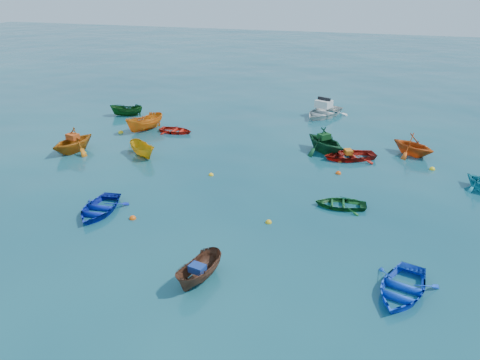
# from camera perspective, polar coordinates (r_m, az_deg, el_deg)

# --- Properties ---
(ground) EXTENTS (160.00, 160.00, 0.00)m
(ground) POSITION_cam_1_polar(r_m,az_deg,el_deg) (21.88, -3.77, -6.08)
(ground) COLOR #0A3B4E
(ground) RESTS_ON ground
(dinghy_blue_sw) EXTENTS (2.63, 3.45, 0.67)m
(dinghy_blue_sw) POSITION_cam_1_polar(r_m,az_deg,el_deg) (24.37, -16.79, -3.80)
(dinghy_blue_sw) COLOR #0D21A2
(dinghy_blue_sw) RESTS_ON ground
(sampan_brown_mid) EXTENTS (1.57, 2.80, 1.02)m
(sampan_brown_mid) POSITION_cam_1_polar(r_m,az_deg,el_deg) (18.62, -4.88, -12.11)
(sampan_brown_mid) COLOR brown
(sampan_brown_mid) RESTS_ON ground
(dinghy_blue_se) EXTENTS (3.15, 3.80, 0.68)m
(dinghy_blue_se) POSITION_cam_1_polar(r_m,az_deg,el_deg) (18.91, 19.01, -12.91)
(dinghy_blue_se) COLOR blue
(dinghy_blue_se) RESTS_ON ground
(dinghy_orange_w) EXTENTS (3.50, 3.83, 1.72)m
(dinghy_orange_w) POSITION_cam_1_polar(r_m,az_deg,el_deg) (33.11, -19.54, 3.28)
(dinghy_orange_w) COLOR #BE6411
(dinghy_orange_w) RESTS_ON ground
(sampan_yellow_mid) EXTENTS (2.78, 2.48, 1.05)m
(sampan_yellow_mid) POSITION_cam_1_polar(r_m,az_deg,el_deg) (31.08, -11.72, 2.87)
(sampan_yellow_mid) COLOR gold
(sampan_yellow_mid) RESTS_ON ground
(dinghy_green_e) EXTENTS (2.76, 2.11, 0.53)m
(dinghy_green_e) POSITION_cam_1_polar(r_m,az_deg,el_deg) (24.44, 12.10, -3.18)
(dinghy_green_e) COLOR #145622
(dinghy_green_e) RESTS_ON ground
(dinghy_cyan_se) EXTENTS (2.88, 2.96, 1.19)m
(dinghy_cyan_se) POSITION_cam_1_polar(r_m,az_deg,el_deg) (28.96, 27.26, -1.03)
(dinghy_cyan_se) COLOR teal
(dinghy_cyan_se) RESTS_ON ground
(dinghy_red_nw) EXTENTS (2.64, 1.96, 0.53)m
(dinghy_red_nw) POSITION_cam_1_polar(r_m,az_deg,el_deg) (35.38, -7.81, 5.76)
(dinghy_red_nw) COLOR red
(dinghy_red_nw) RESTS_ON ground
(sampan_orange_n) EXTENTS (2.52, 3.57, 1.29)m
(sampan_orange_n) POSITION_cam_1_polar(r_m,az_deg,el_deg) (36.25, -11.44, 5.95)
(sampan_orange_n) COLOR orange
(sampan_orange_n) RESTS_ON ground
(dinghy_green_n) EXTENTS (4.37, 4.35, 1.74)m
(dinghy_green_n) POSITION_cam_1_polar(r_m,az_deg,el_deg) (31.68, 10.19, 3.41)
(dinghy_green_n) COLOR #0F4221
(dinghy_green_n) RESTS_ON ground
(dinghy_red_ne) EXTENTS (4.03, 3.58, 0.69)m
(dinghy_red_ne) POSITION_cam_1_polar(r_m,az_deg,el_deg) (30.79, 13.15, 2.53)
(dinghy_red_ne) COLOR #A4160D
(dinghy_red_ne) RESTS_ON ground
(dinghy_orange_far) EXTENTS (3.86, 3.77, 1.54)m
(dinghy_orange_far) POSITION_cam_1_polar(r_m,az_deg,el_deg) (32.67, 20.19, 2.91)
(dinghy_orange_far) COLOR #CD4F13
(dinghy_orange_far) RESTS_ON ground
(sampan_green_far) EXTENTS (2.82, 1.76, 1.02)m
(sampan_green_far) POSITION_cam_1_polar(r_m,az_deg,el_deg) (40.42, -13.61, 7.63)
(sampan_green_far) COLOR #0F4313
(sampan_green_far) RESTS_ON ground
(motorboat_white) EXTENTS (4.56, 5.19, 1.49)m
(motorboat_white) POSITION_cam_1_polar(r_m,az_deg,el_deg) (39.78, 10.07, 7.67)
(motorboat_white) COLOR silver
(motorboat_white) RESTS_ON ground
(tarp_blue_a) EXTENTS (0.67, 0.57, 0.29)m
(tarp_blue_a) POSITION_cam_1_polar(r_m,az_deg,el_deg) (18.15, -5.23, -10.68)
(tarp_blue_a) COLOR navy
(tarp_blue_a) RESTS_ON sampan_brown_mid
(tarp_orange_a) EXTENTS (0.87, 0.73, 0.37)m
(tarp_orange_a) POSITION_cam_1_polar(r_m,az_deg,el_deg) (32.81, -19.73, 5.01)
(tarp_orange_a) COLOR #C94614
(tarp_orange_a) RESTS_ON dinghy_orange_w
(tarp_green_b) EXTENTS (0.92, 0.93, 0.36)m
(tarp_green_b) POSITION_cam_1_polar(r_m,az_deg,el_deg) (31.40, 10.22, 5.26)
(tarp_green_b) COLOR #104118
(tarp_green_b) RESTS_ON dinghy_green_n
(tarp_orange_b) EXTENTS (0.66, 0.73, 0.29)m
(tarp_orange_b) POSITION_cam_1_polar(r_m,az_deg,el_deg) (30.58, 13.06, 3.37)
(tarp_orange_b) COLOR orange
(tarp_orange_b) RESTS_ON dinghy_red_ne
(buoy_ye_a) EXTENTS (0.32, 0.32, 0.32)m
(buoy_ye_a) POSITION_cam_1_polar(r_m,az_deg,el_deg) (22.46, 3.49, -5.22)
(buoy_ye_a) COLOR gold
(buoy_ye_a) RESTS_ON ground
(buoy_ye_b) EXTENTS (0.39, 0.39, 0.39)m
(buoy_ye_b) POSITION_cam_1_polar(r_m,az_deg,el_deg) (36.05, -14.33, 5.58)
(buoy_ye_b) COLOR yellow
(buoy_ye_b) RESTS_ON ground
(buoy_or_c) EXTENTS (0.34, 0.34, 0.34)m
(buoy_or_c) POSITION_cam_1_polar(r_m,az_deg,el_deg) (23.35, -12.95, -4.63)
(buoy_or_c) COLOR #EC560C
(buoy_or_c) RESTS_ON ground
(buoy_ye_c) EXTENTS (0.30, 0.30, 0.30)m
(buoy_ye_c) POSITION_cam_1_polar(r_m,az_deg,el_deg) (27.59, -3.55, 0.58)
(buoy_ye_c) COLOR yellow
(buoy_ye_c) RESTS_ON ground
(buoy_or_d) EXTENTS (0.34, 0.34, 0.34)m
(buoy_or_d) POSITION_cam_1_polar(r_m,az_deg,el_deg) (30.20, 12.09, 2.21)
(buoy_or_d) COLOR #E0500C
(buoy_or_d) RESTS_ON ground
(buoy_ye_d) EXTENTS (0.31, 0.31, 0.31)m
(buoy_ye_d) POSITION_cam_1_polar(r_m,az_deg,el_deg) (32.60, -18.49, 3.11)
(buoy_ye_d) COLOR yellow
(buoy_ye_d) RESTS_ON ground
(buoy_or_e) EXTENTS (0.34, 0.34, 0.34)m
(buoy_or_e) POSITION_cam_1_polar(r_m,az_deg,el_deg) (28.36, 11.88, 0.76)
(buoy_or_e) COLOR #EB500C
(buoy_or_e) RESTS_ON ground
(buoy_ye_e) EXTENTS (0.35, 0.35, 0.35)m
(buoy_ye_e) POSITION_cam_1_polar(r_m,az_deg,el_deg) (30.64, 22.37, 1.19)
(buoy_ye_e) COLOR yellow
(buoy_ye_e) RESTS_ON ground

